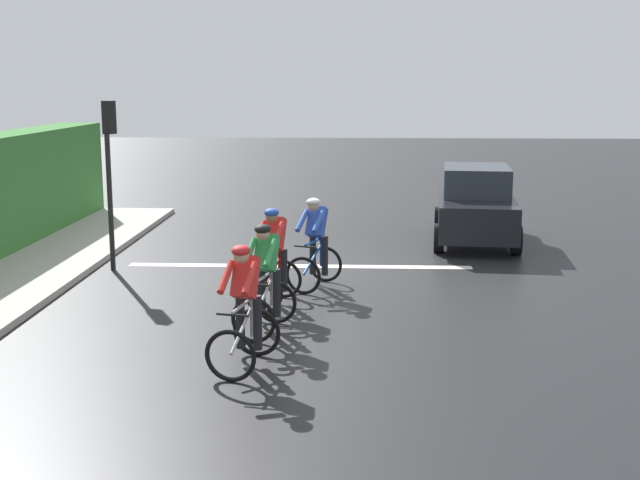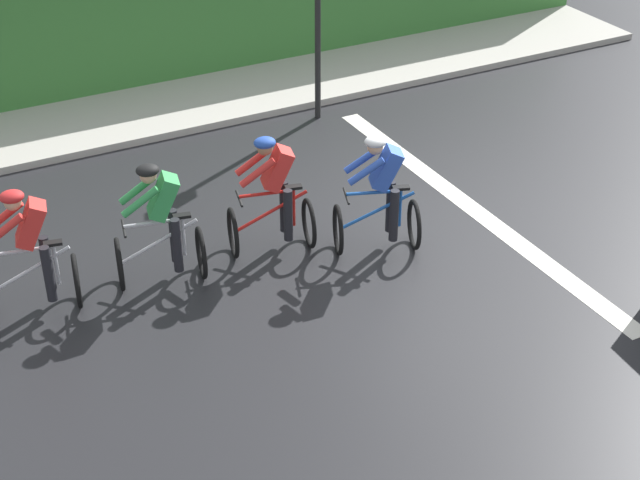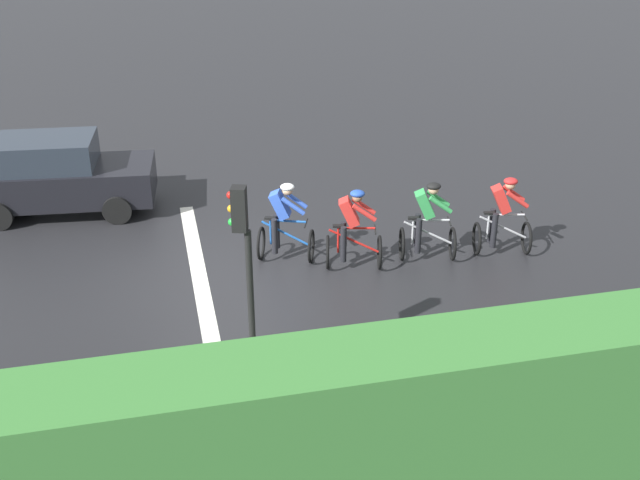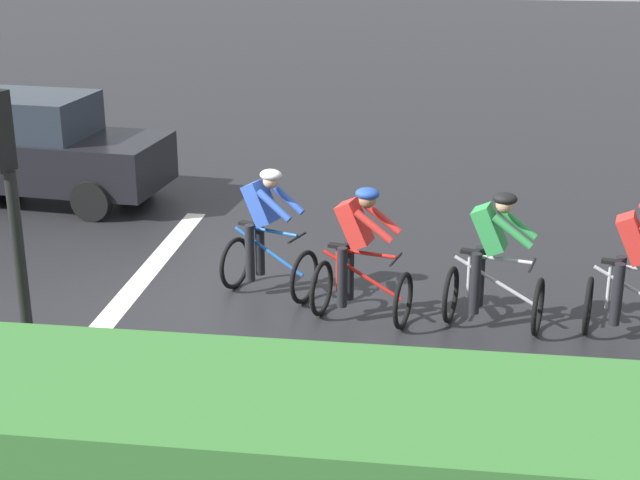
{
  "view_description": "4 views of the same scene",
  "coord_description": "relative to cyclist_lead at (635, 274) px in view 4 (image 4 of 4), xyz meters",
  "views": [
    {
      "loc": [
        -1.1,
        15.8,
        3.69
      ],
      "look_at": [
        -0.49,
        1.12,
        0.87
      ],
      "focal_mm": 46.24,
      "sensor_mm": 36.0,
      "label": 1
    },
    {
      "loc": [
        -9.79,
        7.02,
        6.95
      ],
      "look_at": [
        -0.92,
        2.35,
        0.76
      ],
      "focal_mm": 54.78,
      "sensor_mm": 36.0,
      "label": 2
    },
    {
      "loc": [
        13.26,
        -1.25,
        7.28
      ],
      "look_at": [
        0.38,
        1.75,
        0.76
      ],
      "focal_mm": 43.4,
      "sensor_mm": 36.0,
      "label": 3
    },
    {
      "loc": [
        10.57,
        3.39,
        4.72
      ],
      "look_at": [
        -0.56,
        1.85,
        0.71
      ],
      "focal_mm": 53.33,
      "sensor_mm": 36.0,
      "label": 4
    }
  ],
  "objects": [
    {
      "name": "ground_plane",
      "position": [
        -0.31,
        -5.53,
        -0.8
      ],
      "size": [
        80.0,
        80.0,
        0.0
      ],
      "primitive_type": "plane",
      "color": "black"
    },
    {
      "name": "road_marking_stop_line",
      "position": [
        -0.31,
        -6.09,
        -0.79
      ],
      "size": [
        7.0,
        0.3,
        0.01
      ],
      "primitive_type": "cube",
      "color": "silver",
      "rests_on": "ground"
    },
    {
      "name": "cyclist_lead",
      "position": [
        0.0,
        0.0,
        0.0
      ],
      "size": [
        0.89,
        1.2,
        1.66
      ],
      "color": "black",
      "rests_on": "ground"
    },
    {
      "name": "cyclist_second",
      "position": [
        -0.11,
        -1.57,
        0.0
      ],
      "size": [
        0.9,
        1.2,
        1.66
      ],
      "color": "black",
      "rests_on": "ground"
    },
    {
      "name": "cyclist_mid",
      "position": [
        -0.08,
        -3.11,
        0.0
      ],
      "size": [
        0.92,
        1.21,
        1.66
      ],
      "color": "black",
      "rests_on": "ground"
    },
    {
      "name": "cyclist_fourth",
      "position": [
        -0.71,
        -4.34,
        0.0
      ],
      "size": [
        1.01,
        1.25,
        1.66
      ],
      "color": "black",
      "rests_on": "ground"
    },
    {
      "name": "car_black",
      "position": [
        -4.25,
        -8.86,
        0.08
      ],
      "size": [
        2.19,
        4.25,
        1.76
      ],
      "color": "black",
      "rests_on": "ground"
    },
    {
      "name": "traffic_light_near_crossing",
      "position": [
        3.37,
        -5.64,
        1.43
      ],
      "size": [
        0.25,
        0.31,
        3.34
      ],
      "color": "black",
      "rests_on": "ground"
    }
  ]
}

